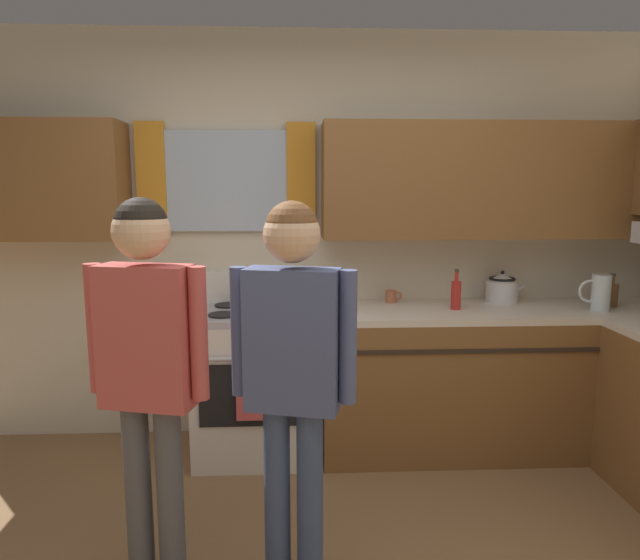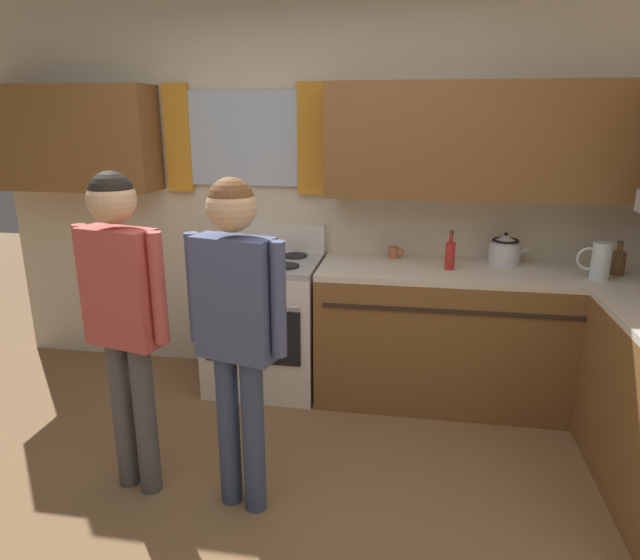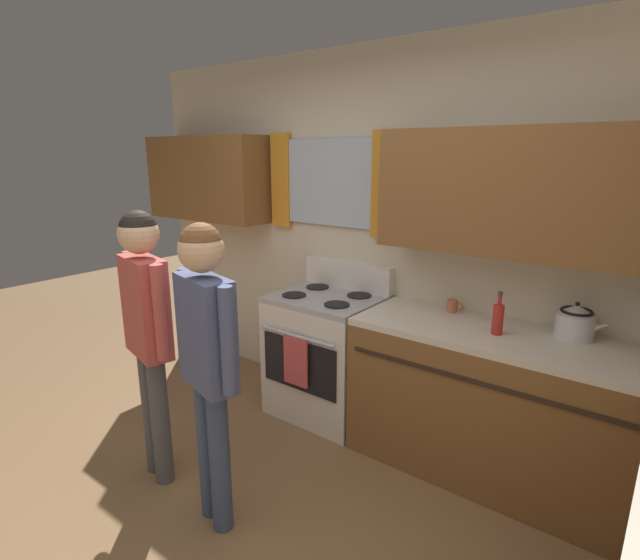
# 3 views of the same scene
# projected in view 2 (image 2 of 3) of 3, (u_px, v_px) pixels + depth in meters

# --- Properties ---
(ground_plane) EXTENTS (12.00, 12.00, 0.00)m
(ground_plane) POSITION_uv_depth(u_px,v_px,m) (240.00, 546.00, 2.48)
(ground_plane) COLOR olive
(back_wall_unit) EXTENTS (4.60, 0.42, 2.60)m
(back_wall_unit) POSITION_uv_depth(u_px,v_px,m) (321.00, 173.00, 3.78)
(back_wall_unit) COLOR beige
(back_wall_unit) RESTS_ON ground
(kitchen_counter_run) EXTENTS (2.19, 1.81, 0.90)m
(kitchen_counter_run) POSITION_uv_depth(u_px,v_px,m) (545.00, 361.00, 3.27)
(kitchen_counter_run) COLOR brown
(kitchen_counter_run) RESTS_ON ground
(stove_oven) EXTENTS (0.74, 0.67, 1.10)m
(stove_oven) POSITION_uv_depth(u_px,v_px,m) (265.00, 321.00, 3.85)
(stove_oven) COLOR silver
(stove_oven) RESTS_ON ground
(bottle_sauce_red) EXTENTS (0.06, 0.06, 0.25)m
(bottle_sauce_red) POSITION_uv_depth(u_px,v_px,m) (450.00, 255.00, 3.48)
(bottle_sauce_red) COLOR red
(bottle_sauce_red) RESTS_ON kitchen_counter_run
(bottle_squat_brown) EXTENTS (0.08, 0.08, 0.21)m
(bottle_squat_brown) POSITION_uv_depth(u_px,v_px,m) (618.00, 262.00, 3.37)
(bottle_squat_brown) COLOR brown
(bottle_squat_brown) RESTS_ON kitchen_counter_run
(cup_terracotta) EXTENTS (0.11, 0.07, 0.08)m
(cup_terracotta) POSITION_uv_depth(u_px,v_px,m) (394.00, 252.00, 3.77)
(cup_terracotta) COLOR #B76642
(cup_terracotta) RESTS_ON kitchen_counter_run
(stovetop_kettle) EXTENTS (0.27, 0.20, 0.21)m
(stovetop_kettle) POSITION_uv_depth(u_px,v_px,m) (505.00, 249.00, 3.61)
(stovetop_kettle) COLOR silver
(stovetop_kettle) RESTS_ON kitchen_counter_run
(water_pitcher) EXTENTS (0.19, 0.11, 0.22)m
(water_pitcher) POSITION_uv_depth(u_px,v_px,m) (600.00, 261.00, 3.27)
(water_pitcher) COLOR silver
(water_pitcher) RESTS_ON kitchen_counter_run
(adult_left) EXTENTS (0.48, 0.24, 1.59)m
(adult_left) POSITION_uv_depth(u_px,v_px,m) (122.00, 300.00, 2.60)
(adult_left) COLOR #4C4C51
(adult_left) RESTS_ON ground
(adult_in_plaid) EXTENTS (0.48, 0.23, 1.58)m
(adult_in_plaid) POSITION_uv_depth(u_px,v_px,m) (236.00, 311.00, 2.47)
(adult_in_plaid) COLOR #38476B
(adult_in_plaid) RESTS_ON ground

